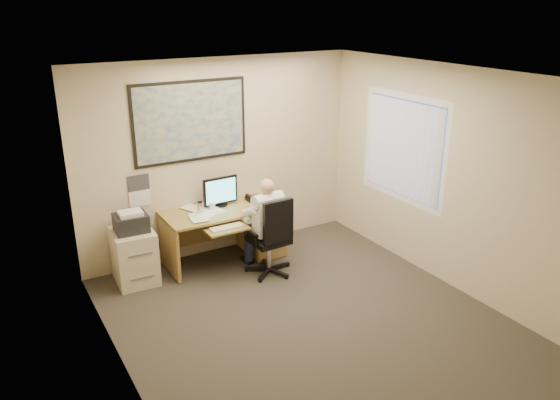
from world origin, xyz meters
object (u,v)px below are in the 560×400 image
office_chair (270,252)px  person (267,226)px  filing_cabinet (134,251)px  desk (245,225)px

office_chair → person: bearing=85.6°
person → office_chair: bearing=-95.5°
office_chair → person: (0.00, 0.08, 0.33)m
filing_cabinet → person: size_ratio=0.75×
desk → filing_cabinet: size_ratio=1.67×
desk → person: size_ratio=1.25×
office_chair → person: person is taller
desk → filing_cabinet: bearing=179.9°
filing_cabinet → person: bearing=-18.6°
desk → office_chair: 0.71m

